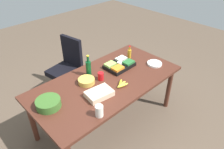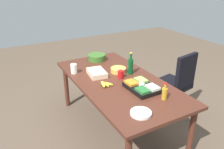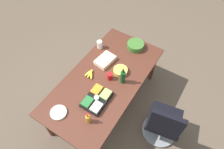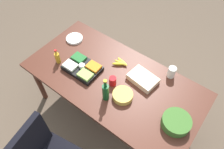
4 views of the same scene
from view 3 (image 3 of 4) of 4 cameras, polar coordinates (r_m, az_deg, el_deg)
The scene contains 13 objects.
ground_plane at distance 3.64m, azimuth -1.77°, elevation -8.34°, with size 10.00×10.00×0.00m, color brown.
conference_table at distance 3.04m, azimuth -2.10°, elevation -1.97°, with size 2.08×1.05×0.78m.
office_chair at distance 3.13m, azimuth 14.47°, elevation -13.90°, with size 0.56×0.56×1.01m.
chip_bowl at distance 3.03m, azimuth 2.46°, elevation 1.08°, with size 0.22×0.22×0.07m, color gold.
veggie_tray at distance 2.75m, azimuth -4.45°, elevation -7.07°, with size 0.43×0.31×0.09m.
mayo_jar at distance 3.36m, azimuth -3.59°, elevation 8.68°, with size 0.09×0.09×0.14m, color white.
sheet_cake at distance 3.16m, azimuth -2.01°, elevation 4.17°, with size 0.32×0.22×0.07m, color beige.
red_solo_cup at distance 2.93m, azimuth -0.66°, elevation -0.53°, with size 0.08×0.08×0.11m, color red.
paper_plate_stack at distance 2.76m, azimuth -15.25°, elevation -10.60°, with size 0.22×0.22×0.03m, color white.
salad_bowl at distance 3.39m, azimuth 6.82°, elevation 8.37°, with size 0.28×0.28×0.10m, color #3B6928.
dressing_bottle at distance 2.58m, azimuth -6.96°, elevation -12.59°, with size 0.07×0.07×0.20m.
wine_bottle at distance 2.85m, azimuth 3.14°, elevation -0.64°, with size 0.09×0.09×0.32m.
banana_bunch at distance 3.02m, azimuth -6.39°, elevation 0.22°, with size 0.18×0.15×0.04m.
Camera 3 is at (1.42, 1.03, 3.19)m, focal length 31.54 mm.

